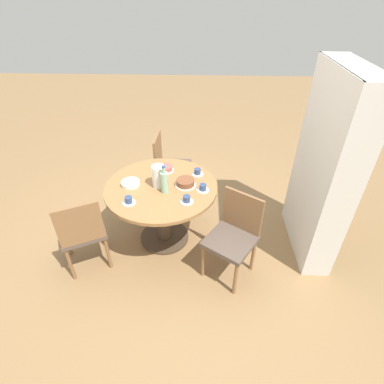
% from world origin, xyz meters
% --- Properties ---
extents(ground_plane, '(14.00, 14.00, 0.00)m').
position_xyz_m(ground_plane, '(0.00, 0.00, 0.00)').
color(ground_plane, '#937047').
extents(dining_table, '(1.15, 1.15, 0.73)m').
position_xyz_m(dining_table, '(0.00, 0.00, 0.54)').
color(dining_table, '#473828').
rests_on(dining_table, ground_plane).
extents(chair_a, '(0.56, 0.56, 0.87)m').
position_xyz_m(chair_a, '(0.42, -0.72, 0.48)').
color(chair_a, olive).
rests_on(chair_a, ground_plane).
extents(chair_b, '(0.58, 0.58, 0.87)m').
position_xyz_m(chair_b, '(0.42, 0.73, 0.48)').
color(chair_b, olive).
rests_on(chair_b, ground_plane).
extents(chair_c, '(0.44, 0.44, 0.87)m').
position_xyz_m(chair_c, '(-0.84, -0.01, 0.48)').
color(chair_c, olive).
rests_on(chair_c, ground_plane).
extents(bookshelf, '(0.96, 0.28, 1.91)m').
position_xyz_m(bookshelf, '(-0.01, 1.56, 0.94)').
color(bookshelf, silver).
rests_on(bookshelf, ground_plane).
extents(coffee_pot, '(0.13, 0.13, 0.27)m').
position_xyz_m(coffee_pot, '(-0.00, -0.02, 0.85)').
color(coffee_pot, white).
rests_on(coffee_pot, dining_table).
extents(water_bottle, '(0.07, 0.07, 0.30)m').
position_xyz_m(water_bottle, '(0.10, 0.05, 0.85)').
color(water_bottle, '#99C6A3').
rests_on(water_bottle, dining_table).
extents(cake_main, '(0.21, 0.21, 0.07)m').
position_xyz_m(cake_main, '(-0.02, 0.25, 0.76)').
color(cake_main, white).
rests_on(cake_main, dining_table).
extents(cake_second, '(0.17, 0.17, 0.06)m').
position_xyz_m(cake_second, '(-0.30, 0.02, 0.75)').
color(cake_second, white).
rests_on(cake_second, dining_table).
extents(cup_a, '(0.13, 0.13, 0.07)m').
position_xyz_m(cup_a, '(0.25, 0.28, 0.75)').
color(cup_a, silver).
rests_on(cup_a, dining_table).
extents(cup_b, '(0.13, 0.13, 0.07)m').
position_xyz_m(cup_b, '(0.06, 0.43, 0.75)').
color(cup_b, silver).
rests_on(cup_b, dining_table).
extents(cup_c, '(0.13, 0.13, 0.07)m').
position_xyz_m(cup_c, '(-0.24, 0.37, 0.75)').
color(cup_c, silver).
rests_on(cup_c, dining_table).
extents(cup_d, '(0.13, 0.13, 0.07)m').
position_xyz_m(cup_d, '(0.29, -0.27, 0.75)').
color(cup_d, silver).
rests_on(cup_d, dining_table).
extents(plate_stack, '(0.19, 0.19, 0.04)m').
position_xyz_m(plate_stack, '(-0.01, -0.31, 0.75)').
color(plate_stack, white).
rests_on(plate_stack, dining_table).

